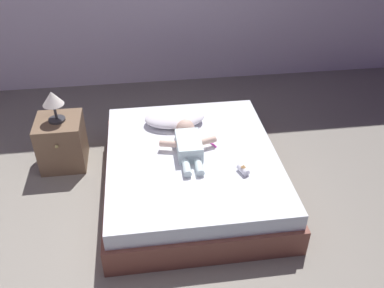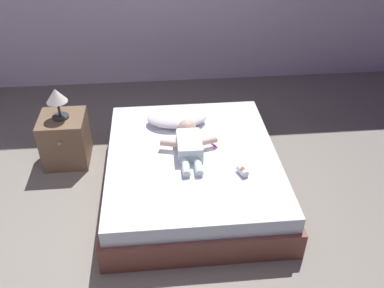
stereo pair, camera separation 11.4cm
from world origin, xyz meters
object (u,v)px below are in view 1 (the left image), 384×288
bed (192,171)px  baby_bottle (243,169)px  pillow (174,118)px  nightstand (62,142)px  baby (188,142)px  lamp (53,100)px  toothbrush (211,143)px

bed → baby_bottle: baby_bottle is taller
pillow → nightstand: bearing=178.3°
baby → baby_bottle: size_ratio=5.57×
pillow → nightstand: pillow is taller
nightstand → lamp: (0.00, 0.00, 0.45)m
toothbrush → bed: bearing=-145.8°
bed → nightstand: nightstand is taller
nightstand → bed: bearing=-24.5°
baby → pillow: bearing=100.0°
lamp → baby_bottle: bearing=-28.6°
baby → nightstand: bearing=158.2°
pillow → toothbrush: size_ratio=4.25×
nightstand → baby: bearing=-21.8°
baby → baby_bottle: (0.39, -0.38, -0.04)m
bed → pillow: (-0.10, 0.50, 0.25)m
toothbrush → baby_bottle: baby_bottle is taller
pillow → baby: (0.07, -0.42, 0.01)m
pillow → baby_bottle: 0.93m
pillow → baby: 0.43m
bed → lamp: 1.37m
lamp → baby: bearing=-21.8°
pillow → baby: baby is taller
nightstand → toothbrush: bearing=-16.7°
bed → baby_bottle: size_ratio=14.71×
nightstand → baby_bottle: size_ratio=4.04×
pillow → toothbrush: 0.47m
bed → baby: baby is taller
bed → baby_bottle: bearing=-39.6°
bed → lamp: lamp is taller
bed → baby_bottle: 0.53m
toothbrush → nightstand: bearing=163.3°
baby → nightstand: (-1.14, 0.45, -0.21)m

